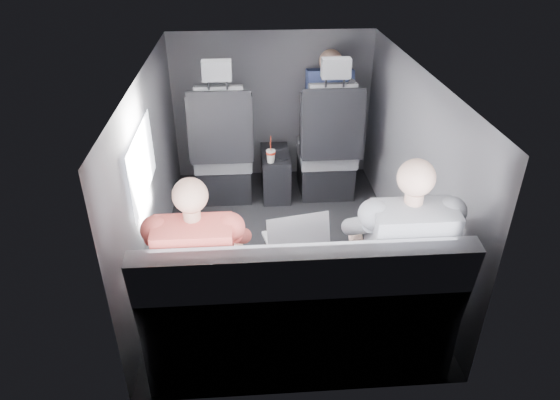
{
  "coord_description": "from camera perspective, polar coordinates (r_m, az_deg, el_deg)",
  "views": [
    {
      "loc": [
        -0.25,
        -3.07,
        2.21
      ],
      "look_at": [
        -0.03,
        -0.05,
        0.46
      ],
      "focal_mm": 32.0,
      "sensor_mm": 36.0,
      "label": 1
    }
  ],
  "objects": [
    {
      "name": "laptop_black",
      "position": [
        2.9,
        12.73,
        -3.71
      ],
      "size": [
        0.42,
        0.41,
        0.26
      ],
      "color": "black",
      "rests_on": "passenger_rear_right"
    },
    {
      "name": "side_window",
      "position": [
        3.13,
        -15.45,
        4.08
      ],
      "size": [
        0.02,
        0.75,
        0.42
      ],
      "primitive_type": "cube",
      "color": "white",
      "rests_on": "panel_left"
    },
    {
      "name": "laptop_white",
      "position": [
        2.81,
        -9.21,
        -4.73
      ],
      "size": [
        0.33,
        0.32,
        0.22
      ],
      "color": "silver",
      "rests_on": "passenger_rear_left"
    },
    {
      "name": "front_seat_left",
      "position": [
        4.31,
        -6.49,
        4.97
      ],
      "size": [
        0.52,
        0.58,
        1.26
      ],
      "color": "black",
      "rests_on": "floor"
    },
    {
      "name": "passenger_rear_left",
      "position": [
        2.66,
        -9.12,
        -7.49
      ],
      "size": [
        0.47,
        0.6,
        1.18
      ],
      "color": "#2F2F33",
      "rests_on": "rear_bench"
    },
    {
      "name": "laptop_silver",
      "position": [
        2.79,
        1.95,
        -4.39
      ],
      "size": [
        0.39,
        0.37,
        0.25
      ],
      "color": "#B0B1B5",
      "rests_on": "rear_bench"
    },
    {
      "name": "floor",
      "position": [
        3.79,
        0.37,
        -5.68
      ],
      "size": [
        2.6,
        2.6,
        0.0
      ],
      "primitive_type": "plane",
      "color": "black",
      "rests_on": "ground"
    },
    {
      "name": "panel_back",
      "position": [
        2.36,
        2.96,
        -10.73
      ],
      "size": [
        1.8,
        0.02,
        1.35
      ],
      "primitive_type": "cube",
      "color": "#56565B",
      "rests_on": "floor"
    },
    {
      "name": "panel_right",
      "position": [
        3.62,
        14.79,
        3.84
      ],
      "size": [
        0.02,
        2.6,
        1.35
      ],
      "primitive_type": "cube",
      "color": "#56565B",
      "rests_on": "floor"
    },
    {
      "name": "panel_front",
      "position": [
        4.64,
        -0.89,
        10.65
      ],
      "size": [
        1.8,
        0.02,
        1.35
      ],
      "primitive_type": "cube",
      "color": "#56565B",
      "rests_on": "floor"
    },
    {
      "name": "seatbelt",
      "position": [
        4.06,
        6.08,
        9.47
      ],
      "size": [
        0.35,
        0.11,
        0.59
      ],
      "primitive_type": "cube",
      "rotation": [
        -0.14,
        0.49,
        0.0
      ],
      "color": "black",
      "rests_on": "front_seat_right"
    },
    {
      "name": "passenger_rear_right",
      "position": [
        2.74,
        13.25,
        -6.05
      ],
      "size": [
        0.51,
        0.63,
        1.24
      ],
      "color": "navy",
      "rests_on": "rear_bench"
    },
    {
      "name": "soda_cup",
      "position": [
        4.16,
        -1.06,
        5.1
      ],
      "size": [
        0.08,
        0.08,
        0.23
      ],
      "color": "white",
      "rests_on": "center_console"
    },
    {
      "name": "panel_left",
      "position": [
        3.49,
        -14.49,
        2.89
      ],
      "size": [
        0.02,
        2.6,
        1.35
      ],
      "primitive_type": "cube",
      "color": "#56565B",
      "rests_on": "floor"
    },
    {
      "name": "passenger_front_right",
      "position": [
        4.48,
        5.57,
        10.8
      ],
      "size": [
        0.4,
        0.4,
        0.8
      ],
      "color": "navy",
      "rests_on": "front_seat_right"
    },
    {
      "name": "ceiling",
      "position": [
        3.2,
        0.45,
        14.37
      ],
      "size": [
        2.6,
        2.6,
        0.0
      ],
      "primitive_type": "plane",
      "rotation": [
        3.14,
        0.0,
        0.0
      ],
      "color": "#B2B2AD",
      "rests_on": "panel_back"
    },
    {
      "name": "rear_bench",
      "position": [
        2.78,
        2.16,
        -13.28
      ],
      "size": [
        1.6,
        0.57,
        0.92
      ],
      "color": "slate",
      "rests_on": "floor"
    },
    {
      "name": "front_seat_right",
      "position": [
        4.36,
        5.44,
        5.35
      ],
      "size": [
        0.52,
        0.58,
        1.26
      ],
      "color": "black",
      "rests_on": "floor"
    },
    {
      "name": "center_console",
      "position": [
        4.44,
        -0.52,
        3.06
      ],
      "size": [
        0.24,
        0.48,
        0.41
      ],
      "color": "black",
      "rests_on": "floor"
    }
  ]
}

